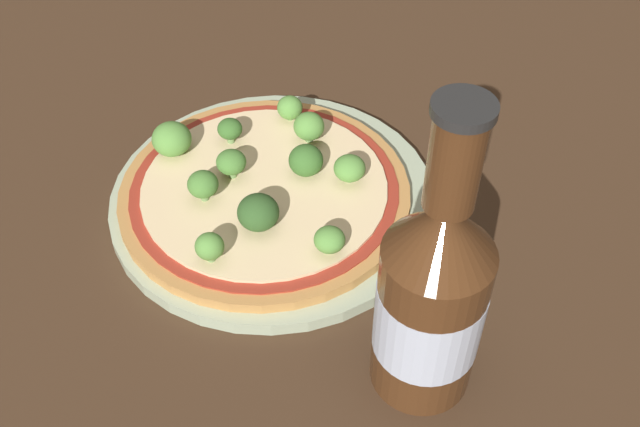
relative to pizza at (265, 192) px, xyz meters
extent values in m
plane|color=#3D2819|center=(-0.01, 0.03, -0.02)|extent=(3.00, 3.00, 0.00)
cylinder|color=#A3B293|center=(0.00, 0.01, -0.01)|extent=(0.29, 0.29, 0.01)
cylinder|color=#B77F42|center=(0.00, 0.00, 0.00)|extent=(0.25, 0.25, 0.01)
cylinder|color=maroon|center=(0.00, 0.00, 0.00)|extent=(0.23, 0.23, 0.00)
cylinder|color=beige|center=(0.00, 0.00, 0.01)|extent=(0.21, 0.21, 0.00)
cylinder|color=#6B8E51|center=(0.02, 0.07, 0.01)|extent=(0.01, 0.01, 0.01)
ellipsoid|color=#568E3D|center=(0.02, 0.07, 0.02)|extent=(0.03, 0.03, 0.02)
cylinder|color=#6B8E51|center=(-0.02, -0.02, 0.01)|extent=(0.01, 0.01, 0.01)
ellipsoid|color=#477A33|center=(-0.02, -0.02, 0.02)|extent=(0.03, 0.03, 0.02)
cylinder|color=#6B8E51|center=(0.04, -0.02, 0.01)|extent=(0.01, 0.01, 0.01)
ellipsoid|color=#2D5123|center=(0.04, -0.02, 0.02)|extent=(0.03, 0.03, 0.03)
cylinder|color=#6B8E51|center=(-0.04, 0.06, 0.01)|extent=(0.01, 0.01, 0.01)
ellipsoid|color=#568E3D|center=(-0.04, 0.06, 0.02)|extent=(0.03, 0.03, 0.03)
cylinder|color=#6B8E51|center=(0.06, -0.07, 0.01)|extent=(0.01, 0.01, 0.01)
ellipsoid|color=#568E3D|center=(0.06, -0.07, 0.02)|extent=(0.02, 0.02, 0.02)
cylinder|color=#6B8E51|center=(0.00, 0.04, 0.01)|extent=(0.01, 0.01, 0.01)
ellipsoid|color=#386628|center=(0.00, 0.04, 0.02)|extent=(0.03, 0.03, 0.03)
cylinder|color=#6B8E51|center=(-0.08, -0.06, 0.01)|extent=(0.01, 0.01, 0.01)
ellipsoid|color=#568E3D|center=(-0.08, -0.06, 0.02)|extent=(0.04, 0.04, 0.03)
cylinder|color=#6B8E51|center=(-0.08, 0.06, 0.01)|extent=(0.01, 0.01, 0.01)
ellipsoid|color=#568E3D|center=(-0.08, 0.06, 0.02)|extent=(0.02, 0.02, 0.02)
cylinder|color=#6B8E51|center=(0.09, 0.02, 0.01)|extent=(0.01, 0.01, 0.01)
ellipsoid|color=#568E3D|center=(0.09, 0.02, 0.02)|extent=(0.02, 0.02, 0.02)
cylinder|color=#6B8E51|center=(-0.01, -0.05, 0.01)|extent=(0.01, 0.01, 0.01)
ellipsoid|color=#477A33|center=(-0.01, -0.05, 0.02)|extent=(0.03, 0.03, 0.02)
cylinder|color=#6B8E51|center=(-0.07, -0.01, 0.01)|extent=(0.01, 0.01, 0.01)
ellipsoid|color=#386628|center=(-0.07, -0.01, 0.02)|extent=(0.02, 0.02, 0.02)
cylinder|color=#472814|center=(0.20, 0.04, 0.05)|extent=(0.07, 0.07, 0.13)
cylinder|color=#B2BCD1|center=(0.20, 0.04, 0.05)|extent=(0.07, 0.07, 0.06)
cone|color=#472814|center=(0.20, 0.04, 0.13)|extent=(0.07, 0.07, 0.04)
cylinder|color=#472814|center=(0.20, 0.04, 0.19)|extent=(0.03, 0.03, 0.06)
cylinder|color=black|center=(0.20, 0.04, 0.22)|extent=(0.03, 0.03, 0.01)
camera|label=1|loc=(0.45, -0.15, 0.45)|focal=42.00mm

